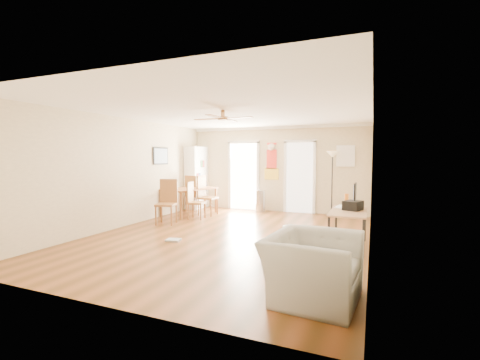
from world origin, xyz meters
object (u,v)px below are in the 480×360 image
at_px(dining_table, 189,201).
at_px(dining_chair_right_a, 208,196).
at_px(dining_chair_near, 166,202).
at_px(printer, 353,205).
at_px(trash_can, 260,201).
at_px(dining_chair_far, 195,193).
at_px(wastebasket_a, 290,234).
at_px(torchiere_lamp, 332,184).
at_px(computer_desk, 348,229).
at_px(dining_chair_right_b, 197,201).
at_px(bookshelf, 197,178).
at_px(armchair, 313,267).

bearing_deg(dining_table, dining_chair_right_a, 11.71).
bearing_deg(dining_chair_near, printer, -20.55).
distance_m(trash_can, printer, 4.13).
distance_m(dining_chair_far, wastebasket_a, 4.40).
bearing_deg(torchiere_lamp, trash_can, -177.90).
bearing_deg(dining_chair_right_a, printer, -115.11).
xyz_separation_m(dining_chair_far, trash_can, (1.90, 0.63, -0.22)).
bearing_deg(computer_desk, trash_can, 131.74).
bearing_deg(dining_chair_right_b, torchiere_lamp, -70.54).
height_order(bookshelf, dining_chair_far, bookshelf).
bearing_deg(dining_chair_right_b, dining_chair_far, 22.38).
bearing_deg(bookshelf, dining_chair_near, -91.33).
xyz_separation_m(torchiere_lamp, wastebasket_a, (-0.43, -3.23, -0.76)).
bearing_deg(torchiere_lamp, computer_desk, -78.24).
xyz_separation_m(trash_can, torchiere_lamp, (2.10, 0.08, 0.59)).
distance_m(wastebasket_a, armchair, 2.56).
relative_size(trash_can, torchiere_lamp, 0.36).
bearing_deg(computer_desk, dining_table, 157.31).
distance_m(dining_chair_far, armchair, 6.63).
height_order(trash_can, wastebasket_a, trash_can).
xyz_separation_m(torchiere_lamp, computer_desk, (0.66, -3.17, -0.58)).
bearing_deg(printer, dining_chair_near, -164.79).
distance_m(trash_can, torchiere_lamp, 2.18).
bearing_deg(trash_can, dining_chair_right_b, -125.06).
height_order(bookshelf, dining_chair_right_b, bookshelf).
distance_m(dining_chair_right_b, torchiere_lamp, 3.81).
xyz_separation_m(dining_chair_far, printer, (4.73, -2.35, 0.22)).
xyz_separation_m(bookshelf, torchiere_lamp, (4.25, 0.19, -0.08)).
relative_size(dining_chair_right_a, dining_chair_right_b, 1.14).
bearing_deg(dining_chair_right_b, printer, -116.21).
height_order(dining_chair_right_b, dining_chair_far, dining_chair_far).
bearing_deg(bookshelf, computer_desk, -45.33).
distance_m(bookshelf, computer_desk, 5.79).
xyz_separation_m(dining_table, dining_chair_right_a, (0.55, 0.11, 0.18)).
height_order(dining_chair_right_b, computer_desk, dining_chair_right_b).
xyz_separation_m(dining_table, torchiere_lamp, (3.87, 1.28, 0.53)).
xyz_separation_m(dining_table, dining_chair_near, (0.18, -1.41, 0.17)).
xyz_separation_m(bookshelf, dining_chair_right_b, (0.93, -1.62, -0.51)).
distance_m(torchiere_lamp, printer, 3.14).
height_order(dining_table, torchiere_lamp, torchiere_lamp).
distance_m(torchiere_lamp, armchair, 5.67).
relative_size(dining_chair_right_b, dining_chair_far, 0.90).
distance_m(dining_table, printer, 4.95).
relative_size(dining_table, computer_desk, 1.21).
relative_size(dining_chair_near, dining_chair_far, 1.00).
bearing_deg(dining_chair_far, dining_table, 113.53).
distance_m(computer_desk, printer, 0.45).
xyz_separation_m(torchiere_lamp, armchair, (0.43, -5.63, -0.54)).
xyz_separation_m(dining_table, dining_chair_far, (-0.13, 0.57, 0.16)).
relative_size(bookshelf, dining_chair_near, 1.82).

